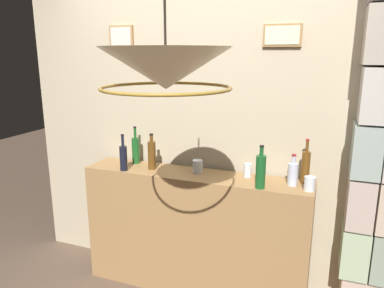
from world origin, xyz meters
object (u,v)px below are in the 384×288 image
liquor_bottle_rum (152,155)px  glass_tumbler_shot (197,166)px  liquor_bottle_tequila (136,150)px  pendant_lamp (166,70)px  liquor_bottle_vermouth (123,157)px  liquor_bottle_vodka (306,166)px  glass_tumbler_highball (248,170)px  liquor_bottle_bourbon (261,171)px  glass_tumbler_rocks (310,184)px  liquor_bottle_amaro (293,173)px

liquor_bottle_rum → glass_tumbler_shot: liquor_bottle_rum is taller
liquor_bottle_tequila → pendant_lamp: pendant_lamp is taller
liquor_bottle_vermouth → pendant_lamp: pendant_lamp is taller
liquor_bottle_vodka → glass_tumbler_shot: bearing=-176.3°
liquor_bottle_tequila → pendant_lamp: bearing=-53.1°
liquor_bottle_rum → glass_tumbler_highball: liquor_bottle_rum is taller
liquor_bottle_tequila → glass_tumbler_highball: (0.96, -0.01, -0.07)m
liquor_bottle_bourbon → liquor_bottle_vodka: size_ratio=0.94×
liquor_bottle_vodka → glass_tumbler_rocks: (0.04, -0.14, -0.08)m
liquor_bottle_vermouth → liquor_bottle_rum: (0.19, 0.11, 0.01)m
liquor_bottle_bourbon → glass_tumbler_highball: 0.25m
liquor_bottle_bourbon → glass_tumbler_shot: (-0.52, 0.16, -0.07)m
glass_tumbler_rocks → glass_tumbler_shot: size_ratio=0.96×
liquor_bottle_vodka → glass_tumbler_highball: 0.42m
liquor_bottle_vermouth → liquor_bottle_amaro: liquor_bottle_vermouth is taller
liquor_bottle_amaro → glass_tumbler_highball: 0.34m
liquor_bottle_vermouth → glass_tumbler_shot: size_ratio=2.91×
liquor_bottle_bourbon → glass_tumbler_rocks: size_ratio=3.13×
liquor_bottle_vodka → glass_tumbler_highball: size_ratio=3.16×
liquor_bottle_amaro → glass_tumbler_rocks: (0.12, -0.06, -0.04)m
liquor_bottle_vermouth → pendant_lamp: (0.76, -0.81, 0.72)m
liquor_bottle_vodka → glass_tumbler_highball: (-0.41, -0.01, -0.07)m
liquor_bottle_rum → glass_tumbler_shot: bearing=6.3°
glass_tumbler_highball → pendant_lamp: pendant_lamp is taller
liquor_bottle_bourbon → pendant_lamp: (-0.33, -0.80, 0.71)m
glass_tumbler_rocks → liquor_bottle_amaro: bearing=151.8°
liquor_bottle_rum → liquor_bottle_amaro: size_ratio=1.28×
liquor_bottle_vodka → glass_tumbler_shot: 0.81m
liquor_bottle_tequila → glass_tumbler_shot: (0.58, -0.05, -0.07)m
pendant_lamp → liquor_bottle_bourbon: bearing=67.5°
glass_tumbler_highball → glass_tumbler_shot: (-0.39, -0.04, -0.00)m
liquor_bottle_tequila → glass_tumbler_rocks: bearing=-5.8°
glass_tumbler_highball → glass_tumbler_shot: size_ratio=1.02×
pendant_lamp → liquor_bottle_vodka: bearing=58.9°
liquor_bottle_amaro → glass_tumbler_highball: (-0.34, 0.07, -0.04)m
liquor_bottle_tequila → glass_tumbler_highball: bearing=-0.8°
liquor_bottle_vermouth → liquor_bottle_rum: bearing=30.3°
liquor_bottle_vodka → liquor_bottle_tequila: liquor_bottle_vodka is taller
glass_tumbler_rocks → glass_tumbler_shot: (-0.84, 0.09, 0.00)m
glass_tumbler_highball → pendant_lamp: size_ratio=0.16×
glass_tumbler_rocks → glass_tumbler_highball: bearing=164.0°
liquor_bottle_vodka → pendant_lamp: (-0.61, -1.01, 0.71)m
liquor_bottle_rum → glass_tumbler_highball: size_ratio=2.82×
liquor_bottle_bourbon → pendant_lamp: pendant_lamp is taller
liquor_bottle_vodka → liquor_bottle_vermouth: bearing=-171.4°
liquor_bottle_rum → liquor_bottle_tequila: bearing=154.5°
liquor_bottle_vodka → glass_tumbler_rocks: 0.17m
liquor_bottle_rum → pendant_lamp: bearing=-58.5°
liquor_bottle_bourbon → glass_tumbler_shot: 0.55m
liquor_bottle_tequila → glass_tumbler_shot: 0.58m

